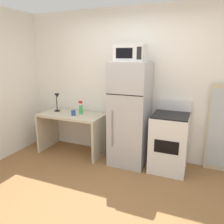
% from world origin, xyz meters
% --- Properties ---
extents(ground_plane, '(12.00, 12.00, 0.00)m').
position_xyz_m(ground_plane, '(0.00, 0.00, 0.00)').
color(ground_plane, olive).
extents(wall_back_white, '(5.00, 0.10, 2.60)m').
position_xyz_m(wall_back_white, '(0.00, 1.70, 1.30)').
color(wall_back_white, white).
rests_on(wall_back_white, ground).
extents(desk, '(1.21, 0.63, 0.75)m').
position_xyz_m(desk, '(-1.15, 1.31, 0.53)').
color(desk, beige).
rests_on(desk, ground).
extents(desk_lamp, '(0.14, 0.12, 0.35)m').
position_xyz_m(desk_lamp, '(-1.50, 1.37, 0.99)').
color(desk_lamp, black).
rests_on(desk_lamp, desk).
extents(coffee_mug, '(0.08, 0.08, 0.09)m').
position_xyz_m(coffee_mug, '(-1.07, 1.24, 0.80)').
color(coffee_mug, '#264C99').
rests_on(coffee_mug, desk).
extents(spray_bottle, '(0.06, 0.06, 0.25)m').
position_xyz_m(spray_bottle, '(-0.99, 1.38, 0.85)').
color(spray_bottle, green).
rests_on(spray_bottle, desk).
extents(refrigerator, '(0.60, 0.64, 1.71)m').
position_xyz_m(refrigerator, '(-0.02, 1.32, 0.85)').
color(refrigerator, '#B7B7BC').
rests_on(refrigerator, ground).
extents(microwave, '(0.46, 0.35, 0.26)m').
position_xyz_m(microwave, '(-0.02, 1.30, 1.84)').
color(microwave, silver).
rests_on(microwave, refrigerator).
extents(oven_range, '(0.56, 0.61, 1.10)m').
position_xyz_m(oven_range, '(0.65, 1.33, 0.47)').
color(oven_range, white).
rests_on(oven_range, ground).
extents(leaning_mirror, '(0.44, 0.03, 1.40)m').
position_xyz_m(leaning_mirror, '(1.40, 1.59, 0.70)').
color(leaning_mirror, '#C6B793').
rests_on(leaning_mirror, ground).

